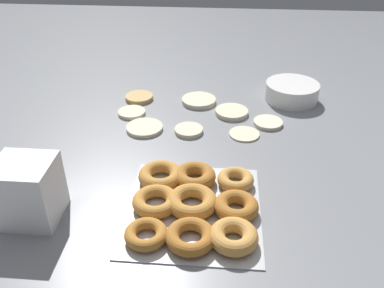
{
  "coord_description": "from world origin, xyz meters",
  "views": [
    {
      "loc": [
        0.09,
        -0.97,
        0.6
      ],
      "look_at": [
        0.02,
        -0.08,
        0.04
      ],
      "focal_mm": 38.0,
      "sensor_mm": 36.0,
      "label": 1
    }
  ],
  "objects": [
    {
      "name": "container_stack",
      "position": [
        -0.3,
        -0.34,
        0.07
      ],
      "size": [
        0.12,
        0.11,
        0.14
      ],
      "color": "white",
      "rests_on": "ground_plane"
    },
    {
      "name": "pancake_5",
      "position": [
        0.16,
        0.04,
        0.0
      ],
      "size": [
        0.09,
        0.09,
        0.01
      ],
      "primitive_type": "cylinder",
      "color": "beige",
      "rests_on": "ground_plane"
    },
    {
      "name": "pancake_0",
      "position": [
        -0.13,
        0.05,
        0.01
      ],
      "size": [
        0.11,
        0.11,
        0.01
      ],
      "primitive_type": "cylinder",
      "color": "beige",
      "rests_on": "ground_plane"
    },
    {
      "name": "pancake_4",
      "position": [
        -0.0,
        0.04,
        0.01
      ],
      "size": [
        0.08,
        0.08,
        0.01
      ],
      "primitive_type": "cylinder",
      "color": "beige",
      "rests_on": "ground_plane"
    },
    {
      "name": "pancake_6",
      "position": [
        -0.19,
        0.14,
        0.01
      ],
      "size": [
        0.09,
        0.09,
        0.01
      ],
      "primitive_type": "cylinder",
      "color": "beige",
      "rests_on": "ground_plane"
    },
    {
      "name": "pancake_7",
      "position": [
        -0.19,
        0.25,
        0.01
      ],
      "size": [
        0.09,
        0.09,
        0.01
      ],
      "primitive_type": "cylinder",
      "color": "tan",
      "rests_on": "ground_plane"
    },
    {
      "name": "pancake_3",
      "position": [
        0.12,
        0.17,
        0.01
      ],
      "size": [
        0.1,
        0.1,
        0.01
      ],
      "primitive_type": "cylinder",
      "color": "beige",
      "rests_on": "ground_plane"
    },
    {
      "name": "pancake_1",
      "position": [
        0.23,
        0.11,
        0.01
      ],
      "size": [
        0.09,
        0.09,
        0.01
      ],
      "primitive_type": "cylinder",
      "color": "beige",
      "rests_on": "ground_plane"
    },
    {
      "name": "ground_plane",
      "position": [
        0.0,
        0.0,
        0.0
      ],
      "size": [
        3.0,
        3.0,
        0.0
      ],
      "primitive_type": "plane",
      "color": "gray"
    },
    {
      "name": "pancake_2",
      "position": [
        0.02,
        0.24,
        0.01
      ],
      "size": [
        0.11,
        0.11,
        0.01
      ],
      "primitive_type": "cylinder",
      "color": "beige",
      "rests_on": "ground_plane"
    },
    {
      "name": "donut_tray",
      "position": [
        0.04,
        -0.29,
        0.02
      ],
      "size": [
        0.3,
        0.32,
        0.04
      ],
      "color": "silver",
      "rests_on": "ground_plane"
    },
    {
      "name": "batter_bowl",
      "position": [
        0.32,
        0.29,
        0.03
      ],
      "size": [
        0.18,
        0.18,
        0.06
      ],
      "color": "white",
      "rests_on": "ground_plane"
    }
  ]
}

